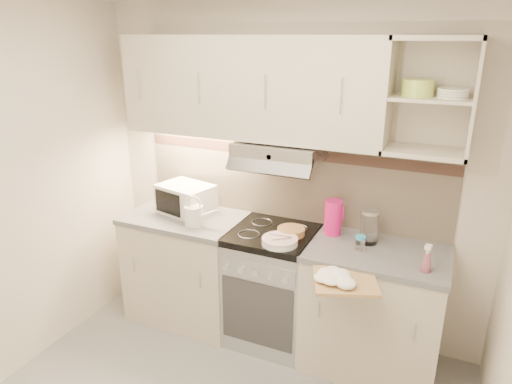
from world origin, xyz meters
TOP-DOWN VIEW (x-y plane):
  - room_shell at (0.00, 0.37)m, footprint 3.04×2.84m
  - base_cabinet_left at (-0.75, 1.10)m, footprint 0.90×0.60m
  - worktop_left at (-0.75, 1.10)m, footprint 0.92×0.62m
  - base_cabinet_right at (0.75, 1.10)m, footprint 0.90×0.60m
  - worktop_right at (0.75, 1.10)m, footprint 0.92×0.62m
  - electric_range at (0.00, 1.10)m, footprint 0.60×0.60m
  - microwave at (-0.77, 1.16)m, footprint 0.47×0.39m
  - watering_can at (-0.58, 0.97)m, footprint 0.27×0.14m
  - plate_stack at (0.12, 0.92)m, footprint 0.25×0.25m
  - bread_loaf at (0.14, 1.10)m, footprint 0.20×0.20m
  - pink_pitcher at (0.40, 1.24)m, footprint 0.13×0.13m
  - glass_jar at (0.67, 1.19)m, footprint 0.13×0.13m
  - spice_jar at (0.64, 1.06)m, footprint 0.07×0.07m
  - spray_bottle at (1.06, 0.94)m, footprint 0.07×0.07m
  - cutting_board at (0.63, 0.67)m, footprint 0.46×0.44m
  - dish_towel at (0.59, 0.65)m, footprint 0.28×0.25m

SIDE VIEW (x-z plane):
  - base_cabinet_left at x=-0.75m, z-range 0.00..0.86m
  - base_cabinet_right at x=0.75m, z-range 0.00..0.86m
  - electric_range at x=0.00m, z-range 0.00..0.90m
  - cutting_board at x=0.63m, z-range 0.86..0.88m
  - worktop_left at x=-0.75m, z-range 0.86..0.90m
  - worktop_right at x=0.75m, z-range 0.86..0.90m
  - dish_towel at x=0.59m, z-range 0.88..0.95m
  - plate_stack at x=0.12m, z-range 0.90..0.95m
  - bread_loaf at x=0.14m, z-range 0.90..0.95m
  - spice_jar at x=0.64m, z-range 0.90..1.00m
  - spray_bottle at x=1.06m, z-range 0.88..1.07m
  - watering_can at x=-0.58m, z-range 0.87..1.10m
  - microwave at x=-0.77m, z-range 0.90..1.13m
  - glass_jar at x=0.67m, z-range 0.90..1.14m
  - pink_pitcher at x=0.40m, z-range 0.90..1.15m
  - room_shell at x=0.00m, z-range 0.37..2.89m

